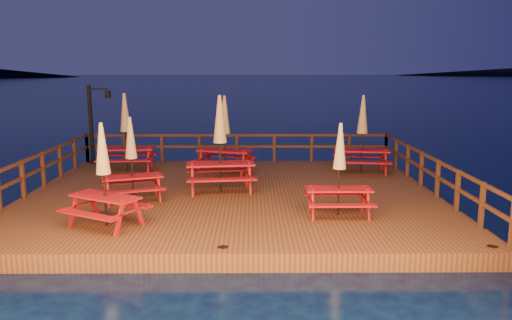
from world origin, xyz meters
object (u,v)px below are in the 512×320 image
object	(u,v)px
picnic_table_0	(131,158)
picnic_table_2	(339,168)
picnic_table_1	(104,173)
lamp_post	(95,117)

from	to	relation	value
picnic_table_0	picnic_table_2	xyz separation A→B (m)	(5.47, -1.44, -0.00)
picnic_table_0	picnic_table_2	size ratio (longest dim) A/B	1.00
picnic_table_0	picnic_table_1	bearing A→B (deg)	-111.41
picnic_table_0	lamp_post	bearing A→B (deg)	97.15
lamp_post	picnic_table_1	bearing A→B (deg)	-71.56
picnic_table_1	picnic_table_2	xyz separation A→B (m)	(5.57, 0.81, -0.05)
lamp_post	picnic_table_0	distance (m)	6.13
lamp_post	picnic_table_2	distance (m)	10.71
picnic_table_0	picnic_table_1	distance (m)	2.26
lamp_post	picnic_table_2	size ratio (longest dim) A/B	1.29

